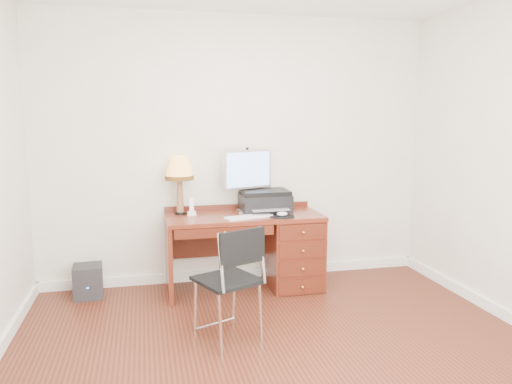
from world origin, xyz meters
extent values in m
plane|color=#3D180E|center=(0.00, 0.00, 0.00)|extent=(4.00, 4.00, 0.00)
plane|color=silver|center=(0.00, 1.75, 1.35)|extent=(4.00, 0.00, 4.00)
cube|color=white|center=(0.00, 1.74, 0.05)|extent=(4.00, 0.03, 0.10)
cube|color=maroon|center=(0.00, 1.40, 0.73)|extent=(1.50, 0.65, 0.04)
cube|color=maroon|center=(0.50, 1.40, 0.35)|extent=(0.50, 0.61, 0.71)
cube|color=maroon|center=(-0.73, 1.40, 0.35)|extent=(0.04, 0.61, 0.71)
cube|color=#541D10|center=(-0.24, 1.69, 0.46)|extent=(0.96, 0.03, 0.39)
cube|color=#541D10|center=(-0.24, 1.09, 0.66)|extent=(0.91, 0.03, 0.09)
sphere|color=#BF8C3F|center=(0.50, 1.06, 0.35)|extent=(0.03, 0.03, 0.03)
cube|color=silver|center=(0.08, 1.55, 0.76)|extent=(0.28, 0.24, 0.02)
cube|color=silver|center=(0.08, 1.60, 0.86)|extent=(0.06, 0.05, 0.19)
cube|color=silver|center=(0.08, 1.58, 1.17)|extent=(0.52, 0.22, 0.39)
cube|color=#4C8CF2|center=(0.08, 1.56, 1.17)|extent=(0.47, 0.17, 0.34)
cube|color=white|center=(0.02, 1.25, 0.76)|extent=(0.48, 0.26, 0.02)
cylinder|color=black|center=(0.34, 1.22, 0.75)|extent=(0.24, 0.24, 0.01)
ellipsoid|color=white|center=(0.34, 1.22, 0.78)|extent=(0.10, 0.07, 0.04)
cube|color=black|center=(0.24, 1.52, 0.84)|extent=(0.49, 0.38, 0.17)
cube|color=black|center=(0.24, 1.52, 0.94)|extent=(0.47, 0.36, 0.04)
cylinder|color=black|center=(-0.60, 1.57, 0.76)|extent=(0.12, 0.12, 0.02)
cone|color=brown|center=(-0.60, 1.57, 0.94)|extent=(0.07, 0.07, 0.34)
cone|color=#FFB450|center=(-0.60, 1.57, 1.21)|extent=(0.27, 0.27, 0.21)
cylinder|color=#593814|center=(-0.60, 1.57, 1.11)|extent=(0.28, 0.28, 0.04)
cube|color=white|center=(-0.50, 1.48, 0.77)|extent=(0.08, 0.08, 0.04)
cube|color=white|center=(-0.50, 1.48, 0.85)|extent=(0.04, 0.06, 0.14)
cylinder|color=black|center=(0.08, 1.50, 0.80)|extent=(0.07, 0.07, 0.09)
cube|color=black|center=(-0.35, 0.31, 0.48)|extent=(0.56, 0.56, 0.03)
cube|color=black|center=(-0.35, 0.11, 0.77)|extent=(0.36, 0.18, 0.25)
cylinder|color=silver|center=(-0.53, 0.49, 0.24)|extent=(0.02, 0.02, 0.48)
cylinder|color=silver|center=(-0.17, 0.49, 0.24)|extent=(0.02, 0.02, 0.48)
cylinder|color=silver|center=(-0.53, 0.13, 0.24)|extent=(0.02, 0.02, 0.48)
cylinder|color=silver|center=(-0.17, 0.13, 0.24)|extent=(0.02, 0.02, 0.48)
cylinder|color=silver|center=(-0.53, 0.11, 0.69)|extent=(0.02, 0.02, 0.42)
cylinder|color=silver|center=(-0.17, 0.11, 0.69)|extent=(0.02, 0.02, 0.42)
cube|color=black|center=(-1.49, 1.50, 0.15)|extent=(0.28, 0.28, 0.31)
camera|label=1|loc=(-0.94, -3.27, 1.71)|focal=35.00mm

